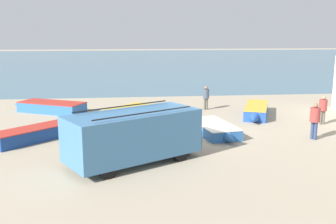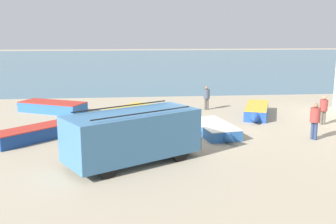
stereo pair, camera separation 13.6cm
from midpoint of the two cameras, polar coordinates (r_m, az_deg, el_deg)
The scene contains 11 objects.
ground_plane at distance 19.97m, azimuth 3.97°, elevation -3.31°, with size 200.00×200.00×0.00m, color tan.
sea_water at distance 71.27m, azimuth -3.17°, elevation 7.44°, with size 120.00×80.00×0.01m, color #477084.
parked_van at distance 15.54m, azimuth -4.82°, elevation -3.30°, with size 5.67×4.50×2.18m.
fishing_rowboat_0 at distance 23.88m, azimuth -5.10°, elevation -0.02°, with size 3.40×3.71×0.68m.
fishing_rowboat_1 at distance 24.79m, azimuth 12.90°, elevation 0.14°, with size 2.73×5.05×0.66m.
fishing_rowboat_2 at distance 19.73m, azimuth -19.42°, elevation -3.16°, with size 3.95×3.81×0.65m.
fishing_rowboat_4 at distance 26.63m, azimuth -16.54°, elevation 0.73°, with size 5.15×3.43×0.66m.
fishing_rowboat_5 at distance 20.06m, azimuth 6.92°, elevation -2.48°, with size 2.19×4.37×0.55m.
fisherman_0 at distance 23.56m, azimuth 21.80°, elevation 0.61°, with size 0.43×0.43×1.63m.
fisherman_1 at distance 26.24m, azimuth 5.76°, elevation 2.38°, with size 0.42×0.42×1.59m.
fisherman_2 at distance 20.11m, azimuth 20.74°, elevation -0.80°, with size 0.47×0.47×1.79m.
Camera 2 is at (-3.27, -19.02, 5.12)m, focal length 42.00 mm.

